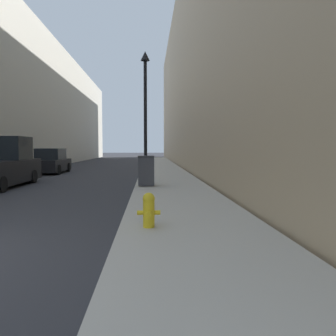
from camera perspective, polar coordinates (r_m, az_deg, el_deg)
The scene contains 6 objects.
sidewalk_right at distance 22.75m, azimuth -0.83°, elevation -0.63°, with size 3.12×60.00×0.14m.
building_right_stone at distance 32.50m, azimuth 12.66°, elevation 15.05°, with size 12.00×60.00×16.48m.
fire_hydrant at distance 6.72m, azimuth -3.37°, elevation -7.15°, with size 0.48×0.36×0.71m.
trash_bin at distance 13.82m, azimuth -3.81°, elevation -0.42°, with size 0.69×0.68×1.27m.
lamppost at distance 17.07m, azimuth -3.96°, elevation 11.11°, with size 0.46×0.46×6.48m.
parked_sedan_near at distance 23.64m, azimuth -19.71°, elevation 0.99°, with size 1.86×4.16×1.68m.
Camera 1 is at (4.27, -4.67, 1.77)m, focal length 35.00 mm.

